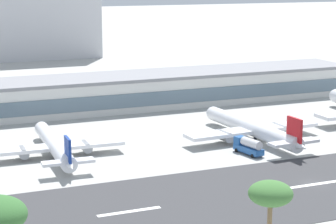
{
  "coord_description": "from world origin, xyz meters",
  "views": [
    {
      "loc": [
        -75.96,
        -105.08,
        42.17
      ],
      "look_at": [
        -15.07,
        41.1,
        8.06
      ],
      "focal_mm": 69.26,
      "sensor_mm": 36.0,
      "label": 1
    }
  ],
  "objects": [
    {
      "name": "runway_centreline_dash_3",
      "position": [
        -40.05,
        -0.7,
        0.09
      ],
      "size": [
        12.0,
        1.2,
        0.01
      ],
      "primitive_type": "cube",
      "color": "white",
      "rests_on": "runway_strip"
    },
    {
      "name": "runway_centreline_dash_4",
      "position": [
        -0.2,
        -0.7,
        0.09
      ],
      "size": [
        12.0,
        1.2,
        0.01
      ],
      "primitive_type": "cube",
      "color": "white",
      "rests_on": "runway_strip"
    },
    {
      "name": "airliner_navy_tail_gate_1",
      "position": [
        -44.32,
        39.0,
        2.67
      ],
      "size": [
        32.9,
        40.2,
        8.39
      ],
      "rotation": [
        0.0,
        0.0,
        1.53
      ],
      "color": "white",
      "rests_on": "ground_plane"
    },
    {
      "name": "terminal_building",
      "position": [
        -18.07,
        87.56,
        5.23
      ],
      "size": [
        174.78,
        21.55,
        10.44
      ],
      "color": "silver",
      "rests_on": "ground_plane"
    },
    {
      "name": "service_fuel_truck_0",
      "position": [
        -1.33,
        24.43,
        2.03
      ],
      "size": [
        4.06,
        8.83,
        3.95
      ],
      "rotation": [
        0.0,
        0.0,
        1.75
      ],
      "color": "#23569E",
      "rests_on": "ground_plane"
    },
    {
      "name": "airliner_red_tail_gate_2",
      "position": [
        6.39,
        34.88,
        2.97
      ],
      "size": [
        37.73,
        44.66,
        9.32
      ],
      "rotation": [
        0.0,
        0.0,
        1.63
      ],
      "color": "white",
      "rests_on": "ground_plane"
    },
    {
      "name": "ground_plane",
      "position": [
        0.0,
        0.0,
        0.0
      ],
      "size": [
        1400.0,
        1400.0,
        0.0
      ],
      "primitive_type": "plane",
      "color": "#A8A8A3"
    },
    {
      "name": "palm_tree_2",
      "position": [
        -31.52,
        -34.2,
        12.92
      ],
      "size": [
        6.08,
        6.08,
        14.88
      ],
      "color": "brown",
      "rests_on": "ground_plane"
    },
    {
      "name": "runway_strip",
      "position": [
        0.0,
        -0.7,
        0.04
      ],
      "size": [
        800.0,
        35.0,
        0.08
      ],
      "primitive_type": "cube",
      "color": "#38383A",
      "rests_on": "ground_plane"
    }
  ]
}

